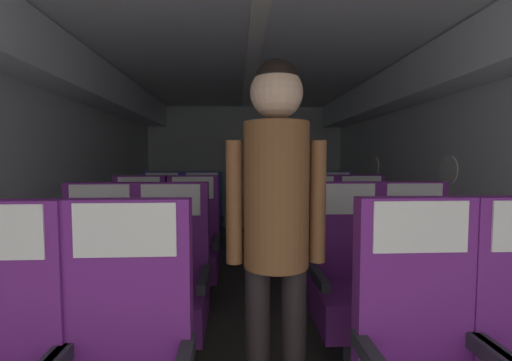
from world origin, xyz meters
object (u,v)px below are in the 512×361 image
seat_b_right_window (350,283)px  seat_c_left_aisle (192,247)px  seat_c_left_window (137,248)px  seat_d_right_aisle (336,225)px  seat_b_left_window (96,287)px  flight_attendant (276,209)px  seat_d_left_aisle (202,227)px  seat_b_right_aisle (419,282)px  seat_c_right_window (315,246)px  seat_d_right_window (298,226)px  seat_c_right_aisle (364,245)px  seat_d_left_window (161,227)px  seat_b_left_aisle (169,286)px

seat_b_right_window → seat_c_left_aisle: bearing=140.1°
seat_c_left_window → seat_d_right_aisle: (2.05, 0.93, 0.00)m
seat_b_left_window → flight_attendant: bearing=-32.0°
seat_d_left_aisle → flight_attendant: 2.62m
seat_b_left_window → seat_b_right_aisle: bearing=-0.5°
seat_b_right_window → seat_c_right_window: 0.93m
seat_d_right_window → seat_c_right_aisle: bearing=-63.8°
seat_b_right_window → seat_d_right_window: 1.87m
seat_b_right_aisle → seat_d_left_window: same height
seat_c_left_window → flight_attendant: (1.05, -1.57, 0.57)m
seat_b_right_aisle → seat_d_right_aisle: size_ratio=1.00×
seat_b_right_aisle → seat_b_right_window: same height
seat_d_left_window → seat_b_left_window: bearing=-89.5°
seat_b_left_aisle → flight_attendant: 1.04m
seat_b_left_aisle → seat_c_right_aisle: (1.58, 0.94, 0.00)m
seat_b_left_window → seat_d_right_aisle: size_ratio=1.00×
seat_b_right_window → seat_d_right_window: (-0.00, 1.87, 0.00)m
seat_c_left_aisle → flight_attendant: bearing=-69.9°
seat_d_right_aisle → seat_c_left_aisle: bearing=-149.3°
seat_c_left_window → flight_attendant: bearing=-56.0°
seat_b_right_aisle → seat_d_left_aisle: same height
seat_c_left_window → seat_d_left_aisle: bearing=63.2°
seat_c_right_aisle → seat_b_left_window: bearing=-155.4°
seat_b_right_window → seat_c_left_window: same height
seat_b_left_aisle → flight_attendant: flight_attendant is taller
seat_b_left_window → seat_c_right_window: bearing=30.2°
seat_c_left_window → seat_d_left_window: 0.92m
seat_b_left_aisle → seat_b_left_window: bearing=179.1°
seat_b_left_window → seat_c_left_window: bearing=91.2°
seat_b_right_window → seat_c_right_aisle: size_ratio=1.00×
seat_b_left_window → seat_b_right_window: same height
flight_attendant → seat_b_left_window: bearing=-51.6°
seat_b_right_aisle → seat_c_right_window: size_ratio=1.00×
seat_c_left_aisle → seat_d_left_window: bearing=117.6°
seat_c_right_aisle → seat_c_left_aisle: bearing=-179.4°
seat_d_right_aisle → seat_d_right_window: (-0.46, 0.00, 0.00)m
seat_b_left_aisle → seat_c_right_window: same height
seat_d_right_window → seat_b_left_window: bearing=-130.5°
seat_c_right_window → flight_attendant: bearing=-108.9°
seat_d_left_aisle → seat_d_right_window: size_ratio=1.00×
seat_b_right_aisle → seat_b_right_window: 0.45m
seat_b_right_aisle → seat_d_left_window: size_ratio=1.00×
seat_c_left_window → seat_d_left_window: (0.00, 0.92, 0.00)m
seat_b_left_window → seat_c_left_window: 0.92m
seat_b_left_aisle → seat_c_left_aisle: (0.02, 0.92, 0.00)m
seat_b_right_window → seat_d_right_window: size_ratio=1.00×
seat_b_left_window → seat_b_right_aisle: 2.03m
seat_c_left_aisle → seat_d_right_window: size_ratio=1.00×
seat_b_left_aisle → seat_c_left_window: (-0.46, 0.92, 0.00)m
seat_c_right_aisle → flight_attendant: 1.95m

